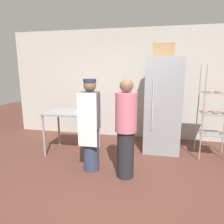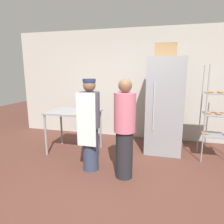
% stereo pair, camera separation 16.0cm
% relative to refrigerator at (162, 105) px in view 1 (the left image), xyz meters
% --- Properties ---
extents(ground_plane, '(14.00, 14.00, 0.00)m').
position_rel_refrigerator_xyz_m(ground_plane, '(-0.76, -1.59, -1.00)').
color(ground_plane, brown).
extents(back_wall, '(6.40, 0.12, 2.75)m').
position_rel_refrigerator_xyz_m(back_wall, '(-0.76, 0.83, 0.38)').
color(back_wall, '#B7B2A8').
rests_on(back_wall, ground_plane).
extents(refrigerator, '(0.74, 0.77, 1.99)m').
position_rel_refrigerator_xyz_m(refrigerator, '(0.00, 0.00, 0.00)').
color(refrigerator, gray).
rests_on(refrigerator, ground_plane).
extents(baking_rack, '(0.57, 0.50, 1.84)m').
position_rel_refrigerator_xyz_m(baking_rack, '(1.01, -0.18, -0.08)').
color(baking_rack, '#93969B').
rests_on(baking_rack, ground_plane).
extents(prep_counter, '(1.05, 0.73, 0.89)m').
position_rel_refrigerator_xyz_m(prep_counter, '(-1.84, -0.53, -0.21)').
color(prep_counter, gray).
rests_on(prep_counter, ground_plane).
extents(donut_box, '(0.27, 0.24, 0.28)m').
position_rel_refrigerator_xyz_m(donut_box, '(-1.56, -0.51, -0.06)').
color(donut_box, white).
rests_on(donut_box, prep_counter).
extents(blender_pitcher, '(0.14, 0.14, 0.31)m').
position_rel_refrigerator_xyz_m(blender_pitcher, '(-1.66, -0.26, 0.03)').
color(blender_pitcher, '#99999E').
rests_on(blender_pitcher, prep_counter).
extents(cardboard_storage_box, '(0.44, 0.29, 0.28)m').
position_rel_refrigerator_xyz_m(cardboard_storage_box, '(-0.03, 0.06, 1.13)').
color(cardboard_storage_box, '#937047').
rests_on(cardboard_storage_box, refrigerator).
extents(person_baker, '(0.34, 0.36, 1.60)m').
position_rel_refrigerator_xyz_m(person_baker, '(-1.22, -1.21, -0.17)').
color(person_baker, '#333D56').
rests_on(person_baker, ground_plane).
extents(person_customer, '(0.34, 0.34, 1.61)m').
position_rel_refrigerator_xyz_m(person_customer, '(-0.60, -1.31, -0.18)').
color(person_customer, '#232328').
rests_on(person_customer, ground_plane).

